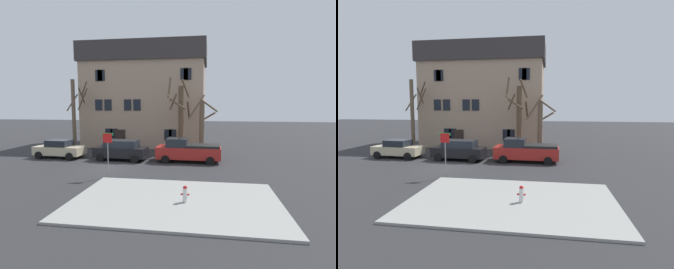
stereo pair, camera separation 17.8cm
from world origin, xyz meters
The scene contains 12 objects.
ground_plane centered at (0.00, 0.00, 0.00)m, with size 120.00×120.00×0.00m, color #2D2D30.
sidewalk_slab centered at (5.97, -6.90, 0.06)m, with size 10.28×6.78×0.12m, color #999993.
building_main centered at (0.04, 12.28, 5.96)m, with size 14.31×7.90×11.74m.
tree_bare_near centered at (-6.45, 6.85, 4.01)m, with size 2.61×2.52×7.45m.
tree_bare_mid centered at (4.81, 6.47, 3.70)m, with size 2.15×2.43×7.62m.
tree_bare_far centered at (6.92, 6.53, 2.85)m, with size 2.95×2.96×5.84m.
car_beige_sedan centered at (-5.85, 2.68, 0.83)m, with size 4.52×2.25×1.65m.
car_black_wagon centered at (0.05, 2.46, 0.92)m, with size 4.62×2.25×1.78m.
pickup_truck_red centered at (5.85, 2.70, 0.96)m, with size 5.42×2.27×2.00m.
fire_hydrant centered at (6.49, -7.16, 0.55)m, with size 0.42×0.22×0.82m.
street_sign_pole centered at (1.08, -3.27, 2.10)m, with size 0.76×0.07×3.02m.
bicycle_leaning centered at (-6.21, 5.50, 0.37)m, with size 1.75×0.18×1.03m.
Camera 1 is at (7.57, -19.75, 4.84)m, focal length 28.72 mm.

